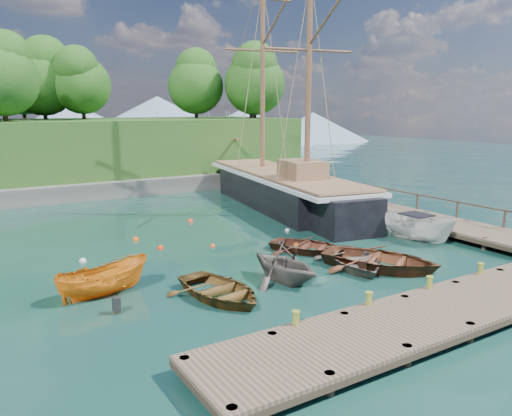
% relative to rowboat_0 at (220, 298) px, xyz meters
% --- Properties ---
extents(ground, '(160.00, 160.00, 0.00)m').
position_rel_rowboat_0_xyz_m(ground, '(4.29, 0.65, 0.00)').
color(ground, '#16372B').
rests_on(ground, ground).
extents(dock_near, '(20.00, 3.20, 1.10)m').
position_rel_rowboat_0_xyz_m(dock_near, '(6.29, -5.85, 0.43)').
color(dock_near, '#4C3E30').
rests_on(dock_near, ground).
extents(dock_east, '(3.20, 24.00, 1.10)m').
position_rel_rowboat_0_xyz_m(dock_east, '(15.79, 7.65, 0.43)').
color(dock_east, '#4C3E30').
rests_on(dock_east, ground).
extents(bollard_0, '(0.26, 0.26, 0.45)m').
position_rel_rowboat_0_xyz_m(bollard_0, '(0.29, -4.45, 0.00)').
color(bollard_0, olive).
rests_on(bollard_0, ground).
extents(bollard_1, '(0.26, 0.26, 0.45)m').
position_rel_rowboat_0_xyz_m(bollard_1, '(3.29, -4.45, 0.00)').
color(bollard_1, olive).
rests_on(bollard_1, ground).
extents(bollard_2, '(0.26, 0.26, 0.45)m').
position_rel_rowboat_0_xyz_m(bollard_2, '(6.29, -4.45, 0.00)').
color(bollard_2, olive).
rests_on(bollard_2, ground).
extents(bollard_3, '(0.26, 0.26, 0.45)m').
position_rel_rowboat_0_xyz_m(bollard_3, '(9.29, -4.45, 0.00)').
color(bollard_3, olive).
rests_on(bollard_3, ground).
extents(rowboat_0, '(3.62, 4.63, 0.87)m').
position_rel_rowboat_0_xyz_m(rowboat_0, '(0.00, 0.00, 0.00)').
color(rowboat_0, brown).
rests_on(rowboat_0, ground).
extents(rowboat_1, '(3.53, 3.92, 1.83)m').
position_rel_rowboat_0_xyz_m(rowboat_1, '(3.12, 0.26, 0.00)').
color(rowboat_1, '#5D564E').
rests_on(rowboat_1, ground).
extents(rowboat_2, '(5.78, 6.33, 1.07)m').
position_rel_rowboat_0_xyz_m(rowboat_2, '(7.69, -0.62, 0.00)').
color(rowboat_2, brown).
rests_on(rowboat_2, ground).
extents(rowboat_3, '(4.28, 5.02, 0.88)m').
position_rel_rowboat_0_xyz_m(rowboat_3, '(6.90, 0.16, 0.00)').
color(rowboat_3, '#60584D').
rests_on(rowboat_3, ground).
extents(rowboat_4, '(4.48, 4.84, 0.82)m').
position_rel_rowboat_0_xyz_m(rowboat_4, '(6.57, 3.12, 0.00)').
color(rowboat_4, '#552A1B').
rests_on(rowboat_4, ground).
extents(motorboat_orange, '(3.86, 1.95, 1.42)m').
position_rel_rowboat_0_xyz_m(motorboat_orange, '(-3.63, 2.61, 0.00)').
color(motorboat_orange, orange).
rests_on(motorboat_orange, ground).
extents(cabin_boat_white, '(2.57, 4.71, 1.72)m').
position_rel_rowboat_0_xyz_m(cabin_boat_white, '(12.91, 1.94, 0.00)').
color(cabin_boat_white, silver).
rests_on(cabin_boat_white, ground).
extents(schooner, '(7.85, 26.35, 19.21)m').
position_rel_rowboat_0_xyz_m(schooner, '(12.08, 13.43, 1.06)').
color(schooner, black).
rests_on(schooner, ground).
extents(mooring_buoy_0, '(0.35, 0.35, 0.35)m').
position_rel_rowboat_0_xyz_m(mooring_buoy_0, '(-1.73, 5.07, 0.00)').
color(mooring_buoy_0, white).
rests_on(mooring_buoy_0, ground).
extents(mooring_buoy_1, '(0.34, 0.34, 0.34)m').
position_rel_rowboat_0_xyz_m(mooring_buoy_1, '(0.53, 7.58, 0.00)').
color(mooring_buoy_1, red).
rests_on(mooring_buoy_1, ground).
extents(mooring_buoy_2, '(0.28, 0.28, 0.28)m').
position_rel_rowboat_0_xyz_m(mooring_buoy_2, '(2.95, 6.51, 0.00)').
color(mooring_buoy_2, '#E74B13').
rests_on(mooring_buoy_2, ground).
extents(mooring_buoy_3, '(0.30, 0.30, 0.30)m').
position_rel_rowboat_0_xyz_m(mooring_buoy_3, '(8.16, 7.21, 0.00)').
color(mooring_buoy_3, silver).
rests_on(mooring_buoy_3, ground).
extents(mooring_buoy_4, '(0.34, 0.34, 0.34)m').
position_rel_rowboat_0_xyz_m(mooring_buoy_4, '(-0.02, 9.84, 0.00)').
color(mooring_buoy_4, '#F15208').
rests_on(mooring_buoy_4, ground).
extents(mooring_buoy_5, '(0.36, 0.36, 0.36)m').
position_rel_rowboat_0_xyz_m(mooring_buoy_5, '(4.34, 12.36, 0.00)').
color(mooring_buoy_5, '#F74A1E').
rests_on(mooring_buoy_5, ground).
extents(mooring_buoy_6, '(0.35, 0.35, 0.35)m').
position_rel_rowboat_0_xyz_m(mooring_buoy_6, '(-3.37, 7.35, 0.00)').
color(mooring_buoy_6, silver).
rests_on(mooring_buoy_6, ground).
extents(mooring_buoy_7, '(0.37, 0.37, 0.37)m').
position_rel_rowboat_0_xyz_m(mooring_buoy_7, '(6.73, 4.36, 0.00)').
color(mooring_buoy_7, '#D04B0E').
rests_on(mooring_buoy_7, ground).
extents(distant_ridge, '(117.00, 40.00, 10.00)m').
position_rel_rowboat_0_xyz_m(distant_ridge, '(8.59, 70.65, 4.35)').
color(distant_ridge, '#728CA5').
rests_on(distant_ridge, ground).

